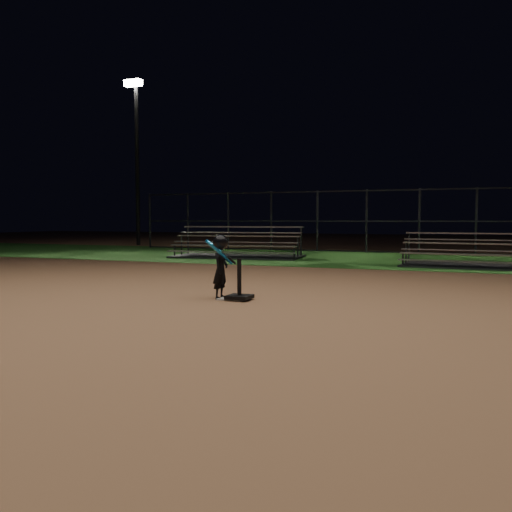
{
  "coord_description": "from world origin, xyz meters",
  "views": [
    {
      "loc": [
        3.45,
        -7.81,
        1.31
      ],
      "look_at": [
        0.0,
        1.0,
        0.65
      ],
      "focal_mm": 36.59,
      "sensor_mm": 36.0,
      "label": 1
    }
  ],
  "objects_px": {
    "home_plate": "(234,298)",
    "batting_tee": "(239,292)",
    "child_batter": "(221,265)",
    "light_pole_left": "(136,148)",
    "bleacher_right": "(475,260)",
    "bleacher_left": "(238,251)"
  },
  "relations": [
    {
      "from": "child_batter",
      "to": "bleacher_right",
      "type": "xyz_separation_m",
      "value": [
        4.07,
        7.69,
        -0.37
      ]
    },
    {
      "from": "child_batter",
      "to": "bleacher_right",
      "type": "distance_m",
      "value": 8.71
    },
    {
      "from": "child_batter",
      "to": "light_pole_left",
      "type": "relative_size",
      "value": 0.13
    },
    {
      "from": "home_plate",
      "to": "batting_tee",
      "type": "bearing_deg",
      "value": -28.64
    },
    {
      "from": "bleacher_left",
      "to": "bleacher_right",
      "type": "height_order",
      "value": "bleacher_left"
    },
    {
      "from": "bleacher_left",
      "to": "light_pole_left",
      "type": "xyz_separation_m",
      "value": [
        -8.29,
        6.22,
        4.72
      ]
    },
    {
      "from": "home_plate",
      "to": "light_pole_left",
      "type": "xyz_separation_m",
      "value": [
        -12.0,
        14.94,
        4.93
      ]
    },
    {
      "from": "bleacher_left",
      "to": "light_pole_left",
      "type": "distance_m",
      "value": 11.39
    },
    {
      "from": "batting_tee",
      "to": "bleacher_right",
      "type": "relative_size",
      "value": 0.17
    },
    {
      "from": "batting_tee",
      "to": "child_batter",
      "type": "height_order",
      "value": "child_batter"
    },
    {
      "from": "batting_tee",
      "to": "light_pole_left",
      "type": "height_order",
      "value": "light_pole_left"
    },
    {
      "from": "home_plate",
      "to": "light_pole_left",
      "type": "relative_size",
      "value": 0.05
    },
    {
      "from": "bleacher_left",
      "to": "light_pole_left",
      "type": "relative_size",
      "value": 0.55
    },
    {
      "from": "child_batter",
      "to": "home_plate",
      "type": "bearing_deg",
      "value": -81.55
    },
    {
      "from": "bleacher_right",
      "to": "batting_tee",
      "type": "bearing_deg",
      "value": -112.26
    },
    {
      "from": "batting_tee",
      "to": "light_pole_left",
      "type": "relative_size",
      "value": 0.08
    },
    {
      "from": "home_plate",
      "to": "bleacher_right",
      "type": "height_order",
      "value": "bleacher_right"
    },
    {
      "from": "bleacher_left",
      "to": "light_pole_left",
      "type": "height_order",
      "value": "light_pole_left"
    },
    {
      "from": "bleacher_right",
      "to": "light_pole_left",
      "type": "relative_size",
      "value": 0.48
    },
    {
      "from": "child_batter",
      "to": "light_pole_left",
      "type": "height_order",
      "value": "light_pole_left"
    },
    {
      "from": "home_plate",
      "to": "batting_tee",
      "type": "xyz_separation_m",
      "value": [
        0.13,
        -0.07,
        0.12
      ]
    },
    {
      "from": "batting_tee",
      "to": "bleacher_left",
      "type": "xyz_separation_m",
      "value": [
        -3.84,
        8.79,
        0.09
      ]
    }
  ]
}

